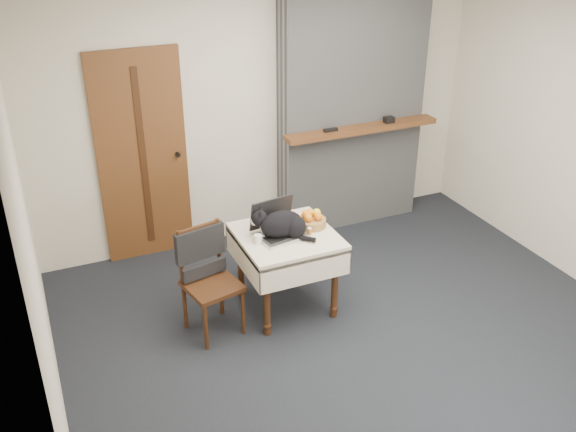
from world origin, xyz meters
The scene contains 12 objects.
ground centered at (0.00, 0.00, 0.00)m, with size 4.50×4.50×0.00m, color black.
room_shell centered at (0.00, 0.46, 1.76)m, with size 4.52×4.01×2.61m.
door centered at (-1.20, 1.97, 1.00)m, with size 0.82×0.10×2.00m.
chimney centered at (0.90, 1.85, 1.30)m, with size 1.62×0.48×2.60m.
side_table centered at (-0.35, 0.60, 0.59)m, with size 0.78×0.78×0.70m.
laptop centered at (-0.42, 0.64, 0.77)m, with size 0.43×0.39×0.29m.
cat centered at (-0.40, 0.58, 0.81)m, with size 0.47×0.39×0.26m.
cream_jar centered at (-0.62, 0.56, 0.74)m, with size 0.06×0.06×0.07m, color white.
pill_bottle centered at (-0.19, 0.51, 0.74)m, with size 0.03×0.03×0.07m.
fruit_basket centered at (-0.10, 0.65, 0.75)m, with size 0.24×0.24×0.13m.
desk_clutter centered at (-0.15, 0.68, 0.70)m, with size 0.14×0.02×0.01m, color black.
chair centered at (-1.04, 0.61, 0.57)m, with size 0.48×0.47×0.90m.
Camera 1 is at (-2.18, -3.59, 3.20)m, focal length 40.00 mm.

